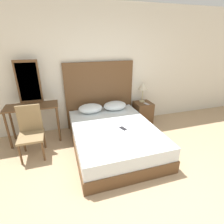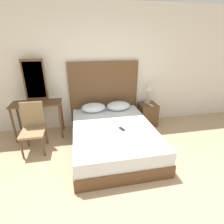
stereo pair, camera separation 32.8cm
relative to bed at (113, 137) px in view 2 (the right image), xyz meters
The scene contains 13 objects.
ground_plane 1.49m from the bed, 87.77° to the right, with size 16.00×16.00×0.00m, color tan.
wall_back 1.58m from the bed, 87.06° to the left, with size 10.00×0.06×2.70m.
bed is the anchor object (origin of this frame).
headboard 1.17m from the bed, 90.00° to the left, with size 1.59×0.05×1.52m.
pillow_left 0.90m from the bed, 110.14° to the left, with size 0.53×0.37×0.20m.
pillow_right 0.90m from the bed, 69.86° to the left, with size 0.53×0.37×0.20m.
phone_on_bed 0.31m from the bed, 47.37° to the right, with size 0.11×0.16×0.01m.
nightstand 1.31m from the bed, 38.13° to the left, with size 0.40×0.41×0.54m.
table_lamp 1.53m from the bed, 40.77° to the left, with size 0.24×0.24×0.48m.
phone_on_nightstand 1.31m from the bed, 33.75° to the left, with size 0.11×0.16×0.01m.
vanity_desk 1.68m from the bed, 153.30° to the left, with size 0.99×0.44×0.78m.
vanity_mirror 1.98m from the bed, 147.52° to the left, with size 0.44×0.03×0.85m.
chair 1.52m from the bed, 169.86° to the left, with size 0.42×0.46×0.92m.
Camera 2 is at (-0.65, -1.39, 2.00)m, focal length 28.00 mm.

